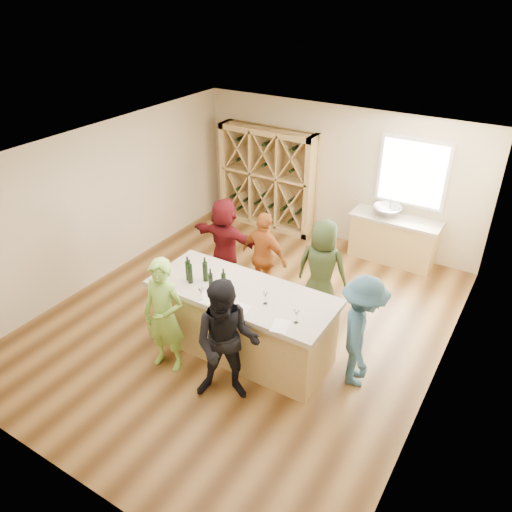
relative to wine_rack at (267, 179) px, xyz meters
The scene contains 33 objects.
floor 3.78m from the wine_rack, 65.36° to the right, with size 6.00×7.00×0.10m, color brown.
ceiling 4.00m from the wine_rack, 65.36° to the right, with size 6.00×7.00×0.10m, color white.
wall_back 1.56m from the wine_rack, 10.57° to the left, with size 6.00×0.10×2.80m, color beige.
wall_front 6.99m from the wine_rack, 77.60° to the right, with size 6.00×0.10×2.80m, color beige.
wall_left 3.63m from the wine_rack, 115.36° to the right, with size 0.10×7.00×2.80m, color beige.
wall_right 5.61m from the wine_rack, 35.70° to the right, with size 0.10×7.00×2.80m, color beige.
window_frame 3.08m from the wine_rack, ahead, with size 1.30×0.06×1.30m, color white.
window_pane 3.07m from the wine_rack, ahead, with size 1.18×0.01×1.18m, color white.
wine_rack is the anchor object (origin of this frame).
back_counter_base 2.98m from the wine_rack, ahead, with size 1.60×0.58×0.86m, color tan.
back_counter_top 2.91m from the wine_rack, ahead, with size 1.70×0.62×0.06m, color #BAAE99.
sink 2.70m from the wine_rack, ahead, with size 0.54×0.54×0.19m, color silver.
faucet 2.70m from the wine_rack, ahead, with size 0.02×0.02×0.30m, color silver.
tasting_counter_base 4.38m from the wine_rack, 64.27° to the right, with size 2.60×1.00×1.00m, color tan.
tasting_counter_top 4.34m from the wine_rack, 64.27° to the right, with size 2.72×1.12×0.08m, color #BAAE99.
wine_bottle_a 4.21m from the wine_rack, 75.39° to the right, with size 0.07×0.07×0.30m, color black.
wine_bottle_b 4.27m from the wine_rack, 74.61° to the right, with size 0.07×0.07×0.30m, color black.
wine_bottle_c 4.17m from the wine_rack, 71.99° to the right, with size 0.08×0.08×0.30m, color black.
wine_bottle_d 4.39m from the wine_rack, 69.97° to the right, with size 0.07×0.07×0.27m, color black.
wine_bottle_e 4.36m from the wine_rack, 67.65° to the right, with size 0.07×0.07×0.27m, color black.
wine_glass_a 4.65m from the wine_rack, 70.81° to the right, with size 0.08×0.08×0.20m, color white.
wine_glass_b 4.77m from the wine_rack, 64.84° to the right, with size 0.06×0.06×0.17m, color white.
wine_glass_d 4.64m from the wine_rack, 59.90° to the right, with size 0.07×0.07×0.17m, color white.
wine_glass_e 5.06m from the wine_rack, 55.35° to the right, with size 0.07×0.07×0.20m, color white.
tasting_menu_a 4.57m from the wine_rack, 69.63° to the right, with size 0.23×0.32×0.00m, color white.
tasting_menu_b 4.80m from the wine_rack, 63.96° to the right, with size 0.23×0.31×0.00m, color white.
tasting_menu_c 5.12m from the wine_rack, 57.66° to the right, with size 0.21×0.29×0.00m, color white.
person_near_left 4.87m from the wine_rack, 76.50° to the right, with size 0.64×0.46×1.74m, color #8CC64C.
person_near_right 5.27m from the wine_rack, 65.16° to the right, with size 0.87×0.48×1.79m, color black.
person_server 5.08m from the wine_rack, 45.25° to the right, with size 1.08×0.50×1.67m, color #335972.
person_far_mid 2.87m from the wine_rack, 60.51° to the right, with size 0.93×0.48×1.59m, color #994C19.
person_far_right 3.47m from the wine_rack, 44.89° to the right, with size 0.83×0.54×1.71m, color #263319.
person_far_left 2.48m from the wine_rack, 77.26° to the right, with size 1.51×0.54×1.63m, color #590F14.
Camera 1 is at (3.63, -5.53, 5.01)m, focal length 35.00 mm.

